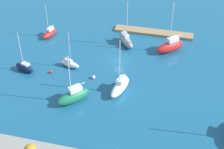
# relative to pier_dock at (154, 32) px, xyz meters

# --- Properties ---
(water) EXTENTS (160.00, 160.00, 0.00)m
(water) POSITION_rel_pier_dock_xyz_m (6.02, 15.72, -0.32)
(water) COLOR #19567F
(water) RESTS_ON ground
(pier_dock) EXTENTS (21.37, 3.16, 0.65)m
(pier_dock) POSITION_rel_pier_dock_xyz_m (0.00, 0.00, 0.00)
(pier_dock) COLOR #997A56
(pier_dock) RESTS_ON ground
(sailboat_red_west_end) EXTENTS (3.16, 5.84, 9.42)m
(sailboat_red_west_end) POSITION_rel_pier_dock_xyz_m (27.05, 8.35, 0.66)
(sailboat_red_west_end) COLOR red
(sailboat_red_west_end) RESTS_ON water
(sailboat_white_mid_basin) EXTENTS (5.20, 2.77, 9.46)m
(sailboat_white_mid_basin) POSITION_rel_pier_dock_xyz_m (16.84, 20.63, 0.54)
(sailboat_white_mid_basin) COLOR white
(sailboat_white_mid_basin) RESTS_ON water
(sailboat_gray_inner_mooring) EXTENTS (5.77, 6.85, 11.88)m
(sailboat_gray_inner_mooring) POSITION_rel_pier_dock_xyz_m (6.20, 7.57, 0.92)
(sailboat_gray_inner_mooring) COLOR gray
(sailboat_gray_inner_mooring) RESTS_ON water
(sailboat_green_off_beacon) EXTENTS (6.69, 7.15, 11.27)m
(sailboat_green_off_beacon) POSITION_rel_pier_dock_xyz_m (11.90, 32.16, 1.12)
(sailboat_green_off_beacon) COLOR #19724C
(sailboat_green_off_beacon) RESTS_ON water
(sailboat_navy_far_south) EXTENTS (5.54, 3.28, 10.01)m
(sailboat_navy_far_south) POSITION_rel_pier_dock_xyz_m (26.37, 24.68, 0.68)
(sailboat_navy_far_south) COLOR #141E4C
(sailboat_navy_far_south) RESTS_ON water
(sailboat_red_east_end) EXTENTS (7.47, 7.17, 13.41)m
(sailboat_red_east_end) POSITION_rel_pier_dock_xyz_m (-5.24, 8.27, 1.27)
(sailboat_red_east_end) COLOR red
(sailboat_red_east_end) RESTS_ON water
(sailboat_white_lone_north) EXTENTS (3.92, 7.59, 12.78)m
(sailboat_white_lone_north) POSITION_rel_pier_dock_xyz_m (3.40, 26.72, 0.99)
(sailboat_white_lone_north) COLOR white
(sailboat_white_lone_north) RESTS_ON water
(mooring_buoy_red) EXTENTS (0.67, 0.67, 0.67)m
(mooring_buoy_red) POSITION_rel_pier_dock_xyz_m (20.27, 24.05, 0.01)
(mooring_buoy_red) COLOR red
(mooring_buoy_red) RESTS_ON water
(mooring_buoy_white) EXTENTS (0.83, 0.83, 0.83)m
(mooring_buoy_white) POSITION_rel_pier_dock_xyz_m (10.16, 23.75, 0.09)
(mooring_buoy_white) COLOR white
(mooring_buoy_white) RESTS_ON water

